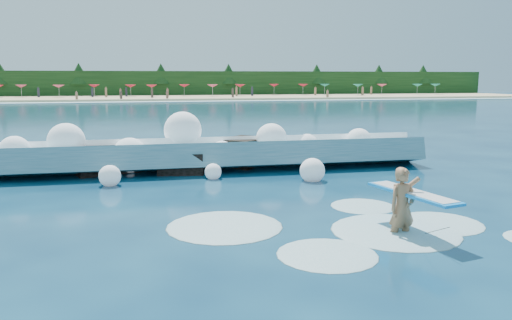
# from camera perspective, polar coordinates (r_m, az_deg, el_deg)

# --- Properties ---
(ground) EXTENTS (200.00, 200.00, 0.00)m
(ground) POSITION_cam_1_polar(r_m,az_deg,el_deg) (13.44, -4.50, -6.64)
(ground) COLOR #082743
(ground) RESTS_ON ground
(beach) EXTENTS (140.00, 20.00, 0.40)m
(beach) POSITION_cam_1_polar(r_m,az_deg,el_deg) (90.89, -11.15, 7.00)
(beach) COLOR tan
(beach) RESTS_ON ground
(wet_band) EXTENTS (140.00, 5.00, 0.08)m
(wet_band) POSITION_cam_1_polar(r_m,az_deg,el_deg) (79.91, -10.99, 6.58)
(wet_band) COLOR silver
(wet_band) RESTS_ON ground
(treeline) EXTENTS (140.00, 4.00, 5.00)m
(treeline) POSITION_cam_1_polar(r_m,az_deg,el_deg) (100.83, -11.30, 8.52)
(treeline) COLOR black
(treeline) RESTS_ON ground
(breaking_wave) EXTENTS (18.67, 2.88, 1.61)m
(breaking_wave) POSITION_cam_1_polar(r_m,az_deg,el_deg) (20.58, -6.50, 0.54)
(breaking_wave) COLOR teal
(breaking_wave) RESTS_ON ground
(rock_cluster) EXTENTS (8.36, 3.27, 1.37)m
(rock_cluster) POSITION_cam_1_polar(r_m,az_deg,el_deg) (20.59, -9.67, 0.12)
(rock_cluster) COLOR black
(rock_cluster) RESTS_ON ground
(surfer_with_board) EXTENTS (1.25, 3.08, 1.96)m
(surfer_with_board) POSITION_cam_1_polar(r_m,az_deg,el_deg) (12.41, 16.62, -4.92)
(surfer_with_board) COLOR #A36F4C
(surfer_with_board) RESTS_ON ground
(wave_spray) EXTENTS (14.77, 5.00, 2.42)m
(wave_spray) POSITION_cam_1_polar(r_m,az_deg,el_deg) (20.20, -8.38, 1.75)
(wave_spray) COLOR white
(wave_spray) RESTS_ON ground
(surf_foam) EXTENTS (9.22, 5.63, 0.16)m
(surf_foam) POSITION_cam_1_polar(r_m,az_deg,el_deg) (12.64, 10.25, -7.81)
(surf_foam) COLOR silver
(surf_foam) RESTS_ON ground
(beach_umbrellas) EXTENTS (111.06, 6.59, 0.50)m
(beach_umbrellas) POSITION_cam_1_polar(r_m,az_deg,el_deg) (93.10, -11.30, 8.31)
(beach_umbrellas) COLOR red
(beach_umbrellas) RESTS_ON ground
(beachgoers) EXTENTS (103.43, 13.59, 1.94)m
(beachgoers) POSITION_cam_1_polar(r_m,az_deg,el_deg) (88.02, -10.85, 7.53)
(beachgoers) COLOR #3F332D
(beachgoers) RESTS_ON ground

